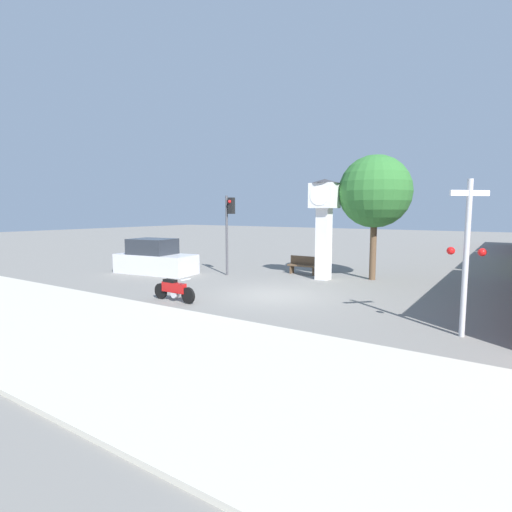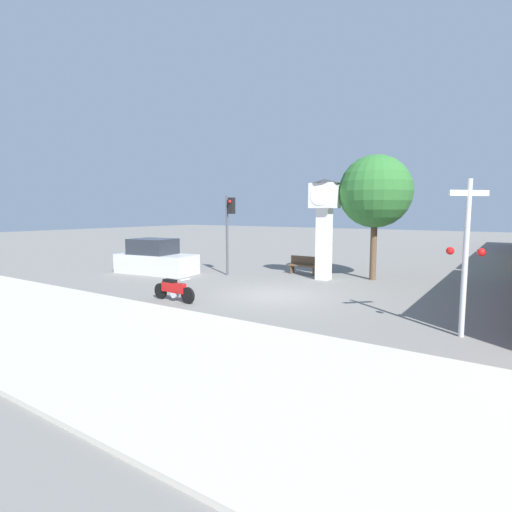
% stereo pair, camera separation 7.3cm
% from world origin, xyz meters
% --- Properties ---
extents(ground_plane, '(120.00, 120.00, 0.00)m').
position_xyz_m(ground_plane, '(0.00, 0.00, 0.00)').
color(ground_plane, slate).
extents(sidewalk_strip, '(36.00, 6.00, 0.10)m').
position_xyz_m(sidewalk_strip, '(0.00, -6.81, 0.05)').
color(sidewalk_strip, '#BCB7A8').
rests_on(sidewalk_strip, ground_plane).
extents(motorcycle, '(1.97, 0.43, 0.87)m').
position_xyz_m(motorcycle, '(-2.49, -2.81, 0.42)').
color(motorcycle, black).
rests_on(motorcycle, ground_plane).
extents(clock_tower, '(1.37, 1.37, 4.70)m').
position_xyz_m(clock_tower, '(0.07, 4.41, 3.13)').
color(clock_tower, white).
rests_on(clock_tower, ground_plane).
extents(traffic_light, '(0.50, 0.35, 3.99)m').
position_xyz_m(traffic_light, '(-4.38, 2.95, 2.75)').
color(traffic_light, '#47474C').
rests_on(traffic_light, ground_plane).
extents(railroad_crossing_signal, '(0.90, 0.82, 4.01)m').
position_xyz_m(railroad_crossing_signal, '(6.62, -1.67, 2.18)').
color(railroad_crossing_signal, '#B7B7BC').
rests_on(railroad_crossing_signal, ground_plane).
extents(street_tree, '(3.34, 3.34, 5.79)m').
position_xyz_m(street_tree, '(2.04, 5.63, 4.10)').
color(street_tree, brown).
rests_on(street_tree, ground_plane).
extents(bench, '(1.60, 0.44, 0.92)m').
position_xyz_m(bench, '(-1.42, 5.33, 0.49)').
color(bench, brown).
rests_on(bench, ground_plane).
extents(parked_car, '(4.40, 2.34, 1.80)m').
position_xyz_m(parked_car, '(-8.01, 1.35, 0.75)').
color(parked_car, silver).
rests_on(parked_car, ground_plane).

